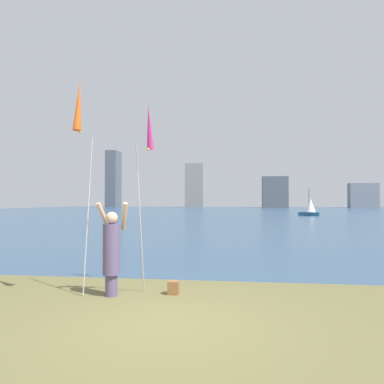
% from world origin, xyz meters
% --- Properties ---
extents(ground, '(120.00, 138.00, 0.12)m').
position_xyz_m(ground, '(0.00, 50.95, -0.06)').
color(ground, brown).
extents(person, '(0.68, 0.50, 1.85)m').
position_xyz_m(person, '(-1.39, 1.47, 0.91)').
color(person, '#594C72').
rests_on(person, ground).
extents(kite_flag_left, '(0.16, 0.84, 4.22)m').
position_xyz_m(kite_flag_left, '(-1.93, 1.14, 3.57)').
color(kite_flag_left, '#B2B2B7').
rests_on(kite_flag_left, ground).
extents(kite_flag_right, '(0.16, 1.22, 3.96)m').
position_xyz_m(kite_flag_right, '(-0.84, 2.26, 3.36)').
color(kite_flag_right, '#B2B2B7').
rests_on(kite_flag_right, ground).
extents(bag, '(0.21, 0.20, 0.26)m').
position_xyz_m(bag, '(-0.20, 1.75, 0.13)').
color(bag, brown).
rests_on(bag, ground).
extents(sailboat_2, '(2.65, 1.88, 3.52)m').
position_xyz_m(sailboat_2, '(10.03, 43.51, 1.09)').
color(sailboat_2, '#2D6084').
rests_on(sailboat_2, ground).
extents(skyline_tower_0, '(3.40, 5.96, 17.54)m').
position_xyz_m(skyline_tower_0, '(-38.30, 105.92, 8.77)').
color(skyline_tower_0, '#565B66').
rests_on(skyline_tower_0, ground).
extents(skyline_tower_1, '(5.46, 3.85, 13.23)m').
position_xyz_m(skyline_tower_1, '(-12.65, 105.80, 6.62)').
color(skyline_tower_1, gray).
rests_on(skyline_tower_1, ground).
extents(skyline_tower_2, '(7.22, 4.45, 9.00)m').
position_xyz_m(skyline_tower_2, '(11.06, 103.65, 4.50)').
color(skyline_tower_2, '#565B66').
rests_on(skyline_tower_2, ground).
extents(skyline_tower_3, '(7.68, 3.19, 6.93)m').
position_xyz_m(skyline_tower_3, '(35.24, 103.19, 3.46)').
color(skyline_tower_3, gray).
rests_on(skyline_tower_3, ground).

